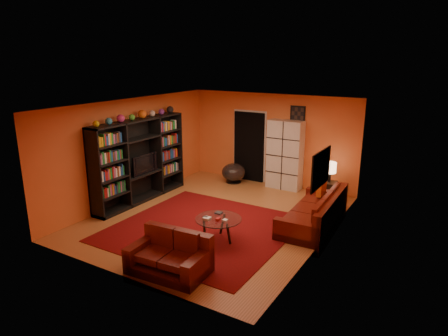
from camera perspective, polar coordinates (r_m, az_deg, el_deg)
The scene contains 20 objects.
floor at distance 9.33m, azimuth -1.13°, elevation -7.01°, with size 6.00×6.00×0.00m, color #9A5E2F.
ceiling at distance 8.66m, azimuth -1.23°, elevation 9.06°, with size 6.00×6.00×0.00m, color white.
wall_back at distance 11.49m, azimuth 6.83°, elevation 4.04°, with size 6.00×6.00×0.00m, color orange.
wall_front at distance 6.68m, azimuth -15.05°, elevation -5.03°, with size 6.00×6.00×0.00m, color orange.
wall_left at distance 10.41m, azimuth -12.92°, elevation 2.54°, with size 6.00×6.00×0.00m, color orange.
wall_right at distance 7.91m, azimuth 14.35°, elevation -1.72°, with size 6.00×6.00×0.00m, color orange.
rug at distance 8.74m, azimuth -3.04°, elevation -8.62°, with size 3.60×3.60×0.01m, color #51090B.
doorway at distance 11.81m, azimuth 3.60°, elevation 3.05°, with size 0.95×0.10×2.04m, color black.
wall_art_right at distance 7.56m, azimuth 13.68°, elevation -0.12°, with size 0.03×1.00×0.70m, color black.
wall_art_back at distance 11.06m, azimuth 10.48°, elevation 7.39°, with size 0.42×0.03×0.52m, color black.
entertainment_unit at distance 10.32m, azimuth -11.93°, elevation 1.05°, with size 0.45×3.00×2.10m, color black.
tv at distance 10.33m, azimuth -11.59°, elevation 0.62°, with size 0.11×0.87×0.50m, color black.
sofa at distance 9.04m, azimuth 13.17°, elevation -6.27°, with size 1.07×2.41×0.85m.
loveseat at distance 7.10m, azimuth -7.56°, elevation -12.28°, with size 1.40×0.90×0.85m.
throw_pillow at distance 9.72m, azimuth 13.75°, elevation -2.56°, with size 0.12×0.42×0.42m, color #CD5616.
coffee_table at distance 8.05m, azimuth -0.79°, elevation -7.54°, with size 0.93×0.93×0.46m.
storage_cabinet at distance 11.19m, azimuth 8.71°, elevation 1.87°, with size 0.96×0.43×1.92m, color silver.
bowl_chair at distance 11.72m, azimuth 1.37°, elevation -0.64°, with size 0.70×0.70×0.57m.
side_table at distance 10.61m, azimuth 14.67°, elevation -3.23°, with size 0.40×0.40×0.50m, color black.
table_lamp at distance 10.43m, azimuth 14.90°, elevation -0.01°, with size 0.31×0.31×0.52m.
Camera 1 is at (4.59, -7.28, 3.61)m, focal length 32.00 mm.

